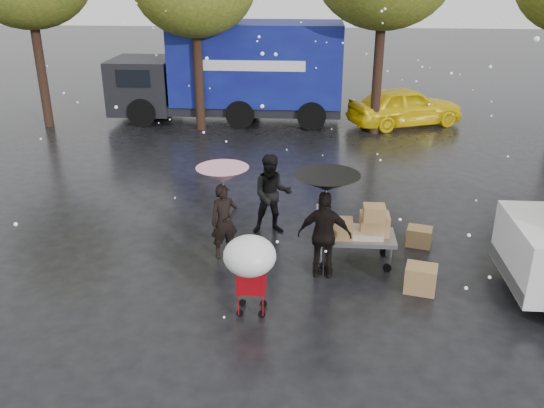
# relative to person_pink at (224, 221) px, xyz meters

# --- Properties ---
(ground) EXTENTS (90.00, 90.00, 0.00)m
(ground) POSITION_rel_person_pink_xyz_m (1.21, -0.67, -0.75)
(ground) COLOR black
(ground) RESTS_ON ground
(person_pink) EXTENTS (0.65, 0.56, 1.50)m
(person_pink) POSITION_rel_person_pink_xyz_m (0.00, 0.00, 0.00)
(person_pink) COLOR black
(person_pink) RESTS_ON ground
(person_middle) EXTENTS (0.95, 0.79, 1.75)m
(person_middle) POSITION_rel_person_pink_xyz_m (0.85, 1.18, 0.12)
(person_middle) COLOR black
(person_middle) RESTS_ON ground
(person_black) EXTENTS (1.01, 0.48, 1.67)m
(person_black) POSITION_rel_person_pink_xyz_m (1.94, -0.64, 0.08)
(person_black) COLOR black
(person_black) RESTS_ON ground
(umbrella_pink) EXTENTS (1.00, 1.00, 1.86)m
(umbrella_pink) POSITION_rel_person_pink_xyz_m (-0.00, 0.00, 0.96)
(umbrella_pink) COLOR #4C4C4C
(umbrella_pink) RESTS_ON ground
(umbrella_black) EXTENTS (1.18, 1.18, 2.01)m
(umbrella_black) POSITION_rel_person_pink_xyz_m (1.94, -0.64, 1.10)
(umbrella_black) COLOR #4C4C4C
(umbrella_black) RESTS_ON ground
(vendor_cart) EXTENTS (1.52, 0.80, 1.27)m
(vendor_cart) POSITION_rel_person_pink_xyz_m (2.63, -0.08, -0.03)
(vendor_cart) COLOR slate
(vendor_cart) RESTS_ON ground
(shopping_cart) EXTENTS (0.84, 0.84, 1.46)m
(shopping_cart) POSITION_rel_person_pink_xyz_m (0.75, -2.09, 0.31)
(shopping_cart) COLOR #A70911
(shopping_cart) RESTS_ON ground
(blue_truck) EXTENTS (8.30, 2.60, 3.50)m
(blue_truck) POSITION_rel_person_pink_xyz_m (-1.26, 10.69, 1.01)
(blue_truck) COLOR #0F0C67
(blue_truck) RESTS_ON ground
(box_ground_near) EXTENTS (0.62, 0.54, 0.48)m
(box_ground_near) POSITION_rel_person_pink_xyz_m (3.65, -1.04, -0.51)
(box_ground_near) COLOR #8E613E
(box_ground_near) RESTS_ON ground
(box_ground_far) EXTENTS (0.58, 0.50, 0.39)m
(box_ground_far) POSITION_rel_person_pink_xyz_m (3.91, 0.78, -0.56)
(box_ground_far) COLOR #8E613E
(box_ground_far) RESTS_ON ground
(yellow_taxi) EXTENTS (4.39, 3.07, 1.39)m
(yellow_taxi) POSITION_rel_person_pink_xyz_m (4.88, 10.41, -0.06)
(yellow_taxi) COLOR yellow
(yellow_taxi) RESTS_ON ground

